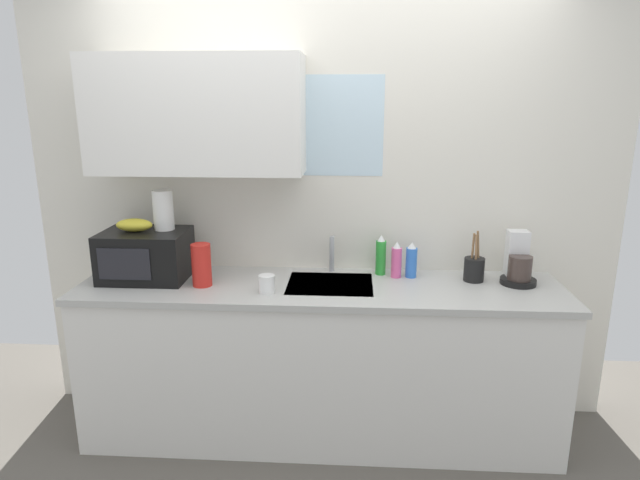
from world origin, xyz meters
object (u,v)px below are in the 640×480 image
(banana_bunch, at_px, (134,225))
(dish_soap_bottle_pink, at_px, (396,261))
(dish_soap_bottle_blue, at_px, (411,261))
(microwave, at_px, (146,255))
(cereal_canister, at_px, (201,265))
(coffee_maker, at_px, (518,264))
(mug_white, at_px, (267,284))
(paper_towel_roll, at_px, (163,210))
(dish_soap_bottle_green, at_px, (381,256))
(utensil_crock, at_px, (474,268))

(banana_bunch, relative_size, dish_soap_bottle_pink, 0.98)
(banana_bunch, xyz_separation_m, dish_soap_bottle_blue, (1.52, 0.11, -0.21))
(microwave, relative_size, cereal_canister, 2.00)
(microwave, xyz_separation_m, coffee_maker, (2.04, 0.06, -0.03))
(dish_soap_bottle_blue, height_order, mug_white, dish_soap_bottle_blue)
(paper_towel_roll, relative_size, coffee_maker, 0.79)
(dish_soap_bottle_green, bearing_deg, banana_bunch, -173.51)
(microwave, relative_size, coffee_maker, 1.64)
(paper_towel_roll, xyz_separation_m, cereal_canister, (0.24, -0.15, -0.27))
(banana_bunch, relative_size, dish_soap_bottle_green, 0.87)
(coffee_maker, relative_size, mug_white, 2.95)
(microwave, height_order, cereal_canister, microwave)
(banana_bunch, bearing_deg, microwave, -1.80)
(coffee_maker, distance_m, cereal_canister, 1.71)
(coffee_maker, height_order, cereal_canister, coffee_maker)
(microwave, distance_m, cereal_canister, 0.35)
(banana_bunch, relative_size, coffee_maker, 0.71)
(paper_towel_roll, height_order, cereal_canister, paper_towel_roll)
(microwave, relative_size, utensil_crock, 1.63)
(dish_soap_bottle_pink, height_order, dish_soap_bottle_blue, dish_soap_bottle_pink)
(banana_bunch, distance_m, dish_soap_bottle_pink, 1.46)
(banana_bunch, relative_size, mug_white, 2.11)
(coffee_maker, height_order, dish_soap_bottle_pink, coffee_maker)
(dish_soap_bottle_blue, bearing_deg, banana_bunch, -175.70)
(dish_soap_bottle_green, bearing_deg, cereal_canister, -165.24)
(banana_bunch, bearing_deg, cereal_canister, -14.38)
(microwave, xyz_separation_m, dish_soap_bottle_blue, (1.47, 0.12, -0.04))
(mug_white, bearing_deg, coffee_maker, 10.52)
(dish_soap_bottle_green, bearing_deg, mug_white, -150.18)
(coffee_maker, distance_m, mug_white, 1.36)
(microwave, height_order, paper_towel_roll, paper_towel_roll)
(banana_bunch, distance_m, dish_soap_bottle_blue, 1.54)
(microwave, xyz_separation_m, utensil_crock, (1.81, 0.07, -0.06))
(mug_white, xyz_separation_m, utensil_crock, (1.11, 0.26, 0.02))
(dish_soap_bottle_blue, bearing_deg, microwave, -175.50)
(mug_white, height_order, utensil_crock, utensil_crock)
(microwave, height_order, coffee_maker, coffee_maker)
(paper_towel_roll, distance_m, dish_soap_bottle_green, 1.24)
(coffee_maker, distance_m, utensil_crock, 0.23)
(banana_bunch, height_order, mug_white, banana_bunch)
(dish_soap_bottle_pink, height_order, cereal_canister, cereal_canister)
(dish_soap_bottle_blue, xyz_separation_m, mug_white, (-0.77, -0.30, -0.05))
(dish_soap_bottle_green, distance_m, mug_white, 0.69)
(utensil_crock, bearing_deg, coffee_maker, -2.86)
(dish_soap_bottle_blue, relative_size, utensil_crock, 0.72)
(coffee_maker, distance_m, dish_soap_bottle_blue, 0.57)
(mug_white, bearing_deg, cereal_canister, 166.12)
(coffee_maker, xyz_separation_m, dish_soap_bottle_blue, (-0.57, 0.06, -0.01))
(banana_bunch, bearing_deg, utensil_crock, 2.15)
(dish_soap_bottle_blue, distance_m, utensil_crock, 0.34)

